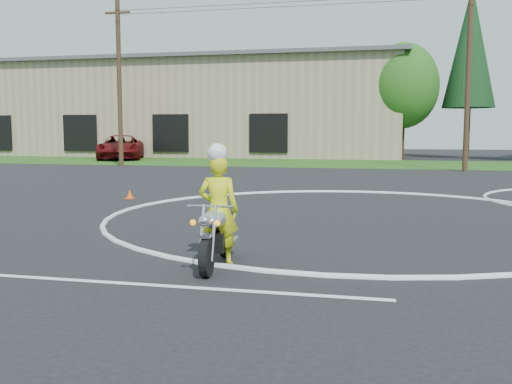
# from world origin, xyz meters

# --- Properties ---
(ground) EXTENTS (120.00, 120.00, 0.00)m
(ground) POSITION_xyz_m (0.00, 0.00, 0.00)
(ground) COLOR black
(ground) RESTS_ON ground
(grass_strip) EXTENTS (120.00, 10.00, 0.02)m
(grass_strip) POSITION_xyz_m (0.00, 27.00, 0.01)
(grass_strip) COLOR #1E4714
(grass_strip) RESTS_ON ground
(course_markings) EXTENTS (19.05, 19.05, 0.12)m
(course_markings) POSITION_xyz_m (2.17, 4.35, 0.01)
(course_markings) COLOR silver
(course_markings) RESTS_ON ground
(primary_motorcycle) EXTENTS (0.71, 2.02, 1.06)m
(primary_motorcycle) POSITION_xyz_m (-1.76, -2.71, 0.51)
(primary_motorcycle) COLOR black
(primary_motorcycle) RESTS_ON ground
(rider_primary_grp) EXTENTS (0.68, 0.47, 1.97)m
(rider_primary_grp) POSITION_xyz_m (-1.77, -2.58, 0.95)
(rider_primary_grp) COLOR #CED616
(rider_primary_grp) RESTS_ON ground
(pickup_grp) EXTENTS (5.22, 7.33, 1.86)m
(pickup_grp) POSITION_xyz_m (-18.75, 28.64, 0.93)
(pickup_grp) COLOR #55090C
(pickup_grp) RESTS_ON ground
(traffic_cones) EXTENTS (20.44, 14.56, 0.30)m
(traffic_cones) POSITION_xyz_m (3.78, 3.25, 0.14)
(traffic_cones) COLOR #FD500D
(traffic_cones) RESTS_ON ground
(warehouse) EXTENTS (41.00, 17.00, 8.30)m
(warehouse) POSITION_xyz_m (-18.00, 39.99, 4.16)
(warehouse) COLOR tan
(warehouse) RESTS_ON ground
(utility_poles) EXTENTS (41.60, 1.12, 10.00)m
(utility_poles) POSITION_xyz_m (5.00, 21.00, 5.20)
(utility_poles) COLOR #473321
(utility_poles) RESTS_ON ground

